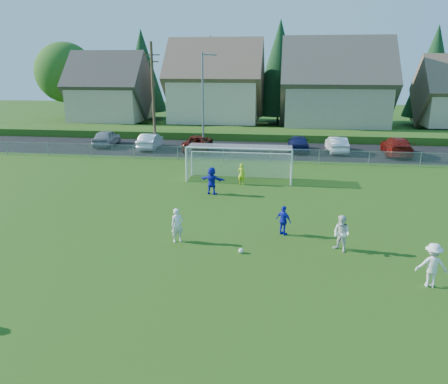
{
  "coord_description": "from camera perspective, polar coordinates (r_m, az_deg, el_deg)",
  "views": [
    {
      "loc": [
        3.12,
        -14.2,
        7.99
      ],
      "look_at": [
        0.0,
        8.0,
        1.4
      ],
      "focal_mm": 35.0,
      "sensor_mm": 36.0,
      "label": 1
    }
  ],
  "objects": [
    {
      "name": "chainlink_fence",
      "position": [
        37.07,
        3.02,
        4.91
      ],
      "size": [
        52.06,
        0.06,
        1.2
      ],
      "color": "gray",
      "rests_on": "ground"
    },
    {
      "name": "player_white_c",
      "position": [
        18.04,
        25.53,
        -8.62
      ],
      "size": [
        1.15,
        0.71,
        1.72
      ],
      "primitive_type": "imported",
      "rotation": [
        0.0,
        0.0,
        3.08
      ],
      "color": "white",
      "rests_on": "ground"
    },
    {
      "name": "utility_pole",
      "position": [
        43.18,
        -9.23,
        12.4
      ],
      "size": [
        1.6,
        0.26,
        10.0
      ],
      "color": "#473321",
      "rests_on": "ground"
    },
    {
      "name": "car_b",
      "position": [
        43.47,
        -9.6,
        6.57
      ],
      "size": [
        1.81,
        4.62,
        1.5
      ],
      "primitive_type": "imported",
      "rotation": [
        0.0,
        0.0,
        3.19
      ],
      "color": "white",
      "rests_on": "ground"
    },
    {
      "name": "car_g",
      "position": [
        42.83,
        21.64,
        5.59
      ],
      "size": [
        2.68,
        5.77,
        1.63
      ],
      "primitive_type": "imported",
      "rotation": [
        0.0,
        0.0,
        3.07
      ],
      "color": "maroon",
      "rests_on": "ground"
    },
    {
      "name": "streetlight",
      "position": [
        41.02,
        -2.71,
        11.96
      ],
      "size": [
        1.38,
        0.18,
        9.0
      ],
      "color": "slate",
      "rests_on": "ground"
    },
    {
      "name": "player_blue_b",
      "position": [
        27.67,
        -1.61,
        1.49
      ],
      "size": [
        1.71,
        0.9,
        1.76
      ],
      "primitive_type": "imported",
      "rotation": [
        0.0,
        0.0,
        2.9
      ],
      "color": "#131CB6",
      "rests_on": "ground"
    },
    {
      "name": "player_blue_a",
      "position": [
        21.29,
        7.79,
        -3.71
      ],
      "size": [
        0.9,
        0.81,
        1.46
      ],
      "primitive_type": "imported",
      "rotation": [
        0.0,
        0.0,
        2.48
      ],
      "color": "#131CB6",
      "rests_on": "ground"
    },
    {
      "name": "player_white_b",
      "position": [
        19.94,
        15.1,
        -5.28
      ],
      "size": [
        1.01,
        1.0,
        1.65
      ],
      "primitive_type": "imported",
      "rotation": [
        0.0,
        0.0,
        -0.77
      ],
      "color": "white",
      "rests_on": "ground"
    },
    {
      "name": "tree_row",
      "position": [
        62.98,
        6.33,
        15.31
      ],
      "size": [
        65.98,
        12.36,
        13.8
      ],
      "color": "#382616",
      "rests_on": "ground"
    },
    {
      "name": "asphalt_lot",
      "position": [
        42.57,
        3.67,
        5.54
      ],
      "size": [
        60.0,
        60.0,
        0.0
      ],
      "primitive_type": "plane",
      "color": "black",
      "rests_on": "ground"
    },
    {
      "name": "houses_row",
      "position": [
        56.67,
        7.1,
        15.6
      ],
      "size": [
        53.9,
        11.45,
        13.27
      ],
      "color": "tan",
      "rests_on": "ground"
    },
    {
      "name": "goalkeeper",
      "position": [
        29.92,
        2.31,
        2.35
      ],
      "size": [
        0.61,
        0.48,
        1.48
      ],
      "primitive_type": "imported",
      "rotation": [
        0.0,
        0.0,
        2.89
      ],
      "color": "#B3E41A",
      "rests_on": "ground"
    },
    {
      "name": "soccer_goal",
      "position": [
        31.07,
        2.07,
        4.55
      ],
      "size": [
        7.42,
        1.9,
        2.5
      ],
      "color": "white",
      "rests_on": "ground"
    },
    {
      "name": "soccer_ball",
      "position": [
        19.34,
        2.23,
        -7.67
      ],
      "size": [
        0.22,
        0.22,
        0.22
      ],
      "primitive_type": "sphere",
      "color": "white",
      "rests_on": "ground"
    },
    {
      "name": "player_white_a",
      "position": [
        20.41,
        -6.12,
        -4.34
      ],
      "size": [
        0.7,
        0.64,
        1.6
      ],
      "primitive_type": "imported",
      "rotation": [
        0.0,
        0.0,
        0.57
      ],
      "color": "white",
      "rests_on": "ground"
    },
    {
      "name": "car_a",
      "position": [
        46.05,
        -15.1,
        6.85
      ],
      "size": [
        2.31,
        4.89,
        1.62
      ],
      "primitive_type": "imported",
      "rotation": [
        0.0,
        0.0,
        3.23
      ],
      "color": "gray",
      "rests_on": "ground"
    },
    {
      "name": "car_f",
      "position": [
        42.44,
        14.5,
        6.03
      ],
      "size": [
        1.84,
        4.57,
        1.48
      ],
      "primitive_type": "imported",
      "rotation": [
        0.0,
        0.0,
        3.2
      ],
      "color": "silver",
      "rests_on": "ground"
    },
    {
      "name": "ground",
      "position": [
        16.59,
        -3.94,
        -12.46
      ],
      "size": [
        160.0,
        160.0,
        0.0
      ],
      "primitive_type": "plane",
      "color": "#193D0C",
      "rests_on": "ground"
    },
    {
      "name": "grass_embankment",
      "position": [
        49.88,
        4.36,
        7.59
      ],
      "size": [
        70.0,
        6.0,
        0.8
      ],
      "primitive_type": "cube",
      "color": "#1E420F",
      "rests_on": "ground"
    },
    {
      "name": "car_c",
      "position": [
        42.33,
        -3.41,
        6.47
      ],
      "size": [
        2.6,
        5.27,
        1.44
      ],
      "primitive_type": "imported",
      "rotation": [
        0.0,
        0.0,
        3.18
      ],
      "color": "#561109",
      "rests_on": "ground"
    },
    {
      "name": "car_e",
      "position": [
        42.21,
        9.69,
        6.33
      ],
      "size": [
        2.03,
        4.68,
        1.57
      ],
      "primitive_type": "imported",
      "rotation": [
        0.0,
        0.0,
        3.18
      ],
      "color": "#161B4E",
      "rests_on": "ground"
    }
  ]
}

